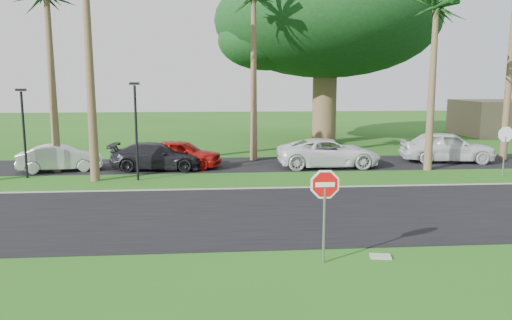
{
  "coord_description": "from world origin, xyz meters",
  "views": [
    {
      "loc": [
        -2.3,
        -15.34,
        4.76
      ],
      "look_at": [
        -0.78,
        2.93,
        1.8
      ],
      "focal_mm": 35.0,
      "sensor_mm": 36.0,
      "label": 1
    }
  ],
  "objects_px": {
    "stop_sign_near": "(325,197)",
    "car_minivan": "(329,153)",
    "stop_sign_far": "(505,141)",
    "car_dark": "(157,157)",
    "car_silver": "(60,158)",
    "car_red": "(181,154)",
    "car_pickup": "(447,147)"
  },
  "relations": [
    {
      "from": "stop_sign_near",
      "to": "car_minivan",
      "type": "height_order",
      "value": "stop_sign_near"
    },
    {
      "from": "stop_sign_near",
      "to": "car_pickup",
      "type": "xyz_separation_m",
      "value": [
        10.65,
        15.35,
        -0.88
      ]
    },
    {
      "from": "car_red",
      "to": "car_pickup",
      "type": "distance_m",
      "value": 15.34
    },
    {
      "from": "stop_sign_far",
      "to": "car_pickup",
      "type": "bearing_deg",
      "value": -78.95
    },
    {
      "from": "stop_sign_far",
      "to": "car_dark",
      "type": "distance_m",
      "value": 17.69
    },
    {
      "from": "car_red",
      "to": "car_pickup",
      "type": "height_order",
      "value": "car_pickup"
    },
    {
      "from": "stop_sign_far",
      "to": "car_red",
      "type": "distance_m",
      "value": 16.63
    },
    {
      "from": "stop_sign_far",
      "to": "stop_sign_near",
      "type": "bearing_deg",
      "value": 43.73
    },
    {
      "from": "car_silver",
      "to": "car_dark",
      "type": "bearing_deg",
      "value": -100.53
    },
    {
      "from": "stop_sign_far",
      "to": "car_pickup",
      "type": "height_order",
      "value": "stop_sign_far"
    },
    {
      "from": "car_silver",
      "to": "car_red",
      "type": "bearing_deg",
      "value": -95.48
    },
    {
      "from": "stop_sign_far",
      "to": "car_red",
      "type": "xyz_separation_m",
      "value": [
        -16.17,
        3.74,
        -1.01
      ]
    },
    {
      "from": "car_minivan",
      "to": "car_pickup",
      "type": "relative_size",
      "value": 1.07
    },
    {
      "from": "stop_sign_near",
      "to": "car_pickup",
      "type": "bearing_deg",
      "value": 55.24
    },
    {
      "from": "stop_sign_near",
      "to": "car_minivan",
      "type": "relative_size",
      "value": 0.47
    },
    {
      "from": "stop_sign_far",
      "to": "car_silver",
      "type": "relative_size",
      "value": 0.63
    },
    {
      "from": "car_silver",
      "to": "car_dark",
      "type": "distance_m",
      "value": 5.02
    },
    {
      "from": "car_dark",
      "to": "car_pickup",
      "type": "height_order",
      "value": "car_pickup"
    },
    {
      "from": "stop_sign_far",
      "to": "car_dark",
      "type": "bearing_deg",
      "value": -10.44
    },
    {
      "from": "car_red",
      "to": "car_dark",
      "type": "bearing_deg",
      "value": 129.49
    },
    {
      "from": "stop_sign_far",
      "to": "car_pickup",
      "type": "distance_m",
      "value": 4.52
    },
    {
      "from": "car_red",
      "to": "car_minivan",
      "type": "height_order",
      "value": "car_minivan"
    },
    {
      "from": "car_silver",
      "to": "car_red",
      "type": "distance_m",
      "value": 6.23
    },
    {
      "from": "stop_sign_near",
      "to": "car_dark",
      "type": "bearing_deg",
      "value": 112.45
    },
    {
      "from": "car_silver",
      "to": "car_minivan",
      "type": "distance_m",
      "value": 14.29
    },
    {
      "from": "car_pickup",
      "to": "stop_sign_near",
      "type": "bearing_deg",
      "value": 152.76
    },
    {
      "from": "stop_sign_near",
      "to": "stop_sign_far",
      "type": "height_order",
      "value": "same"
    },
    {
      "from": "stop_sign_far",
      "to": "car_silver",
      "type": "height_order",
      "value": "stop_sign_far"
    },
    {
      "from": "car_dark",
      "to": "stop_sign_near",
      "type": "bearing_deg",
      "value": -154.13
    },
    {
      "from": "stop_sign_near",
      "to": "car_red",
      "type": "distance_m",
      "value": 15.5
    },
    {
      "from": "stop_sign_far",
      "to": "car_minivan",
      "type": "xyz_separation_m",
      "value": [
        -8.09,
        3.26,
        -1.0
      ]
    },
    {
      "from": "car_red",
      "to": "car_dark",
      "type": "relative_size",
      "value": 0.91
    }
  ]
}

